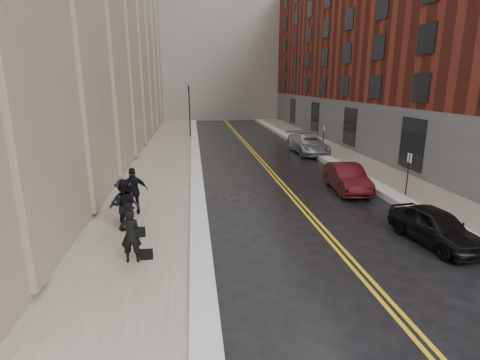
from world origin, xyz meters
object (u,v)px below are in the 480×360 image
object	(u,v)px
car_maroon	(347,178)
car_silver_far	(310,146)
pedestrian_b	(124,201)
car_silver_near	(307,143)
car_black	(435,226)
pedestrian_a	(124,205)
pedestrian_main	(131,235)
pedestrian_c	(134,191)

from	to	relation	value
car_maroon	car_silver_far	bearing A→B (deg)	87.51
car_maroon	pedestrian_b	bearing A→B (deg)	-156.41
car_silver_near	car_maroon	bearing A→B (deg)	-102.33
car_black	pedestrian_a	xyz separation A→B (m)	(-10.88, 2.29, 0.48)
pedestrian_main	pedestrian_c	world-z (taller)	pedestrian_c
car_black	car_maroon	distance (m)	6.75
car_silver_near	pedestrian_main	xyz separation A→B (m)	(-11.10, -18.10, 0.24)
pedestrian_main	pedestrian_b	size ratio (longest dim) A/B	0.98
pedestrian_a	car_silver_near	bearing A→B (deg)	-126.30
car_silver_near	pedestrian_b	bearing A→B (deg)	-134.84
pedestrian_c	car_maroon	bearing A→B (deg)	-177.16
car_silver_near	pedestrian_main	world-z (taller)	pedestrian_main
car_silver_far	car_silver_near	bearing A→B (deg)	92.39
car_maroon	pedestrian_c	world-z (taller)	pedestrian_c
pedestrian_main	car_black	bearing A→B (deg)	-176.88
car_maroon	car_silver_far	distance (m)	10.32
car_black	pedestrian_c	size ratio (longest dim) A/B	1.88
car_maroon	car_silver_near	distance (m)	11.05
car_black	car_silver_near	size ratio (longest dim) A/B	0.71
car_maroon	pedestrian_b	xyz separation A→B (m)	(-10.62, -3.67, 0.33)
car_silver_far	pedestrian_main	world-z (taller)	pedestrian_main
car_black	car_maroon	size ratio (longest dim) A/B	0.89
pedestrian_main	pedestrian_c	bearing A→B (deg)	-82.19
car_silver_near	pedestrian_main	bearing A→B (deg)	-127.30
car_silver_far	pedestrian_c	size ratio (longest dim) A/B	2.44
car_silver_far	pedestrian_b	xyz separation A→B (m)	(-11.88, -13.91, 0.36)
pedestrian_main	pedestrian_b	xyz separation A→B (m)	(-0.78, 3.46, 0.02)
pedestrian_a	pedestrian_b	world-z (taller)	pedestrian_a
car_black	pedestrian_b	xyz separation A→B (m)	(-11.04, 3.06, 0.39)
pedestrian_b	car_silver_near	bearing A→B (deg)	-129.98
car_black	pedestrian_b	size ratio (longest dim) A/B	2.12
car_silver_near	pedestrian_b	distance (m)	18.86
pedestrian_main	pedestrian_b	world-z (taller)	pedestrian_b
car_maroon	car_silver_far	size ratio (longest dim) A/B	0.87
car_silver_far	pedestrian_a	world-z (taller)	pedestrian_a
car_silver_far	pedestrian_b	distance (m)	18.30
car_maroon	pedestrian_b	distance (m)	11.25
pedestrian_main	pedestrian_c	xyz separation A→B (m)	(-0.53, 4.42, 0.13)
car_maroon	pedestrian_a	distance (m)	11.38
pedestrian_c	car_silver_far	bearing A→B (deg)	-143.73
car_silver_near	pedestrian_c	bearing A→B (deg)	-136.16
car_black	pedestrian_main	xyz separation A→B (m)	(-10.25, -0.39, 0.37)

